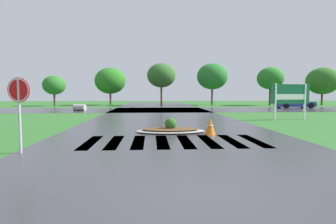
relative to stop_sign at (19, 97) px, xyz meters
name	(u,v)px	position (x,y,z in m)	size (l,w,h in m)	color
ground_plane	(203,207)	(4.90, -4.23, -1.78)	(120.00, 120.00, 0.10)	#2D6628
asphalt_roadway	(168,128)	(4.90, 5.77, -1.72)	(10.29, 80.00, 0.01)	#35353A
asphalt_cross_road	(159,110)	(4.90, 21.70, -1.72)	(90.00, 9.26, 0.01)	#35353A
crosswalk_stripes	(174,141)	(4.90, 1.75, -1.72)	(6.75, 3.06, 0.01)	white
stop_sign	(19,97)	(0.00, 0.00, 0.00)	(0.74, 0.22, 2.34)	#B2B5BA
estate_billboard	(290,96)	(13.63, 9.80, -0.05)	(2.97, 0.59, 2.51)	white
median_island	(171,129)	(4.96, 4.30, -1.59)	(3.27, 1.73, 0.68)	#9E9B93
car_dark_suv	(294,103)	(21.62, 24.27, -1.11)	(4.52, 2.12, 1.32)	navy
drainage_pipe_stack	(80,108)	(-3.37, 20.35, -1.38)	(1.34, 0.95, 0.70)	#9E9B93
traffic_cone	(210,127)	(6.66, 3.35, -1.36)	(0.48, 0.48, 0.74)	orange
background_treeline	(206,79)	(12.22, 32.33, 2.19)	(43.74, 6.67, 6.30)	#4C3823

